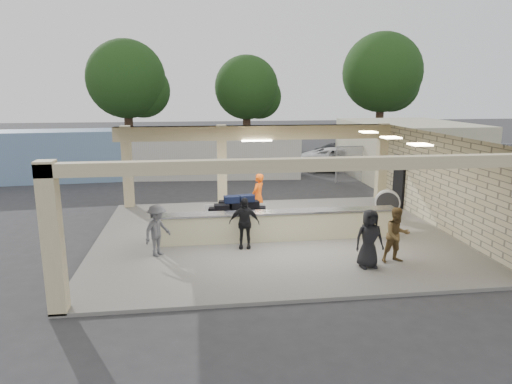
{
  "coord_description": "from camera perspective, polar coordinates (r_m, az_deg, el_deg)",
  "views": [
    {
      "loc": [
        -2.62,
        -14.86,
        5.02
      ],
      "look_at": [
        -0.5,
        1.0,
        1.41
      ],
      "focal_mm": 32.0,
      "sensor_mm": 36.0,
      "label": 1
    }
  ],
  "objects": [
    {
      "name": "passenger_d",
      "position": [
        13.23,
        13.97,
        -5.67
      ],
      "size": [
        0.83,
        0.36,
        1.68
      ],
      "primitive_type": "imported",
      "rotation": [
        0.0,
        0.0,
        0.04
      ],
      "color": "black",
      "rests_on": "pavilion"
    },
    {
      "name": "baggage_handler",
      "position": [
        17.48,
        0.27,
        -0.6
      ],
      "size": [
        0.68,
        0.74,
        1.8
      ],
      "primitive_type": "imported",
      "rotation": [
        0.0,
        0.0,
        4.09
      ],
      "color": "#FF590D",
      "rests_on": "pavilion"
    },
    {
      "name": "passenger_b",
      "position": [
        14.38,
        -1.48,
        -3.89
      ],
      "size": [
        1.0,
        0.46,
        1.64
      ],
      "primitive_type": "imported",
      "rotation": [
        0.0,
        0.0,
        -0.12
      ],
      "color": "black",
      "rests_on": "pavilion"
    },
    {
      "name": "pavilion",
      "position": [
        16.21,
        2.66,
        -0.41
      ],
      "size": [
        12.01,
        10.0,
        3.55
      ],
      "color": "slate",
      "rests_on": "ground"
    },
    {
      "name": "tree_right",
      "position": [
        43.48,
        15.79,
        13.8
      ],
      "size": [
        7.2,
        7.0,
        10.0
      ],
      "color": "#382619",
      "rests_on": "ground"
    },
    {
      "name": "adjacent_building",
      "position": [
        27.87,
        18.31,
        5.0
      ],
      "size": [
        6.0,
        8.0,
        3.2
      ],
      "primitive_type": "cube",
      "color": "beige",
      "rests_on": "ground"
    },
    {
      "name": "tree_mid",
      "position": [
        41.32,
        -0.76,
        12.61
      ],
      "size": [
        6.0,
        5.6,
        8.0
      ],
      "color": "#382619",
      "rests_on": "ground"
    },
    {
      "name": "ground",
      "position": [
        15.91,
        2.28,
        -5.71
      ],
      "size": [
        120.0,
        120.0,
        0.0
      ],
      "primitive_type": "plane",
      "color": "#2D2D30",
      "rests_on": "ground"
    },
    {
      "name": "container_blue",
      "position": [
        27.9,
        -22.83,
        4.24
      ],
      "size": [
        10.91,
        3.31,
        2.8
      ],
      "primitive_type": "cube",
      "rotation": [
        0.0,
        0.0,
        0.07
      ],
      "color": "#6C8BAD",
      "rests_on": "ground"
    },
    {
      "name": "tree_left",
      "position": [
        39.36,
        -15.41,
        13.08
      ],
      "size": [
        6.6,
        6.3,
        9.0
      ],
      "color": "#382619",
      "rests_on": "ground"
    },
    {
      "name": "car_white_b",
      "position": [
        31.37,
        17.29,
        4.08
      ],
      "size": [
        4.28,
        2.55,
        1.27
      ],
      "primitive_type": "imported",
      "rotation": [
        0.0,
        0.0,
        1.29
      ],
      "color": "white",
      "rests_on": "ground"
    },
    {
      "name": "fence",
      "position": [
        27.76,
        21.91,
        3.56
      ],
      "size": [
        12.06,
        0.06,
        2.03
      ],
      "color": "gray",
      "rests_on": "ground"
    },
    {
      "name": "passenger_c",
      "position": [
        14.03,
        -12.23,
        -4.69
      ],
      "size": [
        0.92,
        1.03,
        1.59
      ],
      "primitive_type": "imported",
      "rotation": [
        0.0,
        0.0,
        0.91
      ],
      "color": "#525358",
      "rests_on": "pavilion"
    },
    {
      "name": "luggage_cart",
      "position": [
        16.03,
        -2.51,
        -2.58
      ],
      "size": [
        2.24,
        1.4,
        1.3
      ],
      "rotation": [
        0.0,
        0.0,
        -0.01
      ],
      "color": "silver",
      "rests_on": "pavilion"
    },
    {
      "name": "container_white",
      "position": [
        26.83,
        -7.9,
        4.68
      ],
      "size": [
        12.48,
        3.32,
        2.67
      ],
      "primitive_type": "cube",
      "rotation": [
        0.0,
        0.0,
        -0.07
      ],
      "color": "beige",
      "rests_on": "ground"
    },
    {
      "name": "car_white_a",
      "position": [
        29.2,
        10.79,
        4.02
      ],
      "size": [
        5.59,
        3.83,
        1.46
      ],
      "primitive_type": "imported",
      "rotation": [
        0.0,
        0.0,
        1.27
      ],
      "color": "white",
      "rests_on": "ground"
    },
    {
      "name": "baggage_counter",
      "position": [
        15.26,
        2.62,
        -4.21
      ],
      "size": [
        8.2,
        0.58,
        0.98
      ],
      "color": "beige",
      "rests_on": "pavilion"
    },
    {
      "name": "drum_fan",
      "position": [
        18.65,
        16.1,
        -1.29
      ],
      "size": [
        1.02,
        0.64,
        1.08
      ],
      "rotation": [
        0.0,
        0.0,
        -0.36
      ],
      "color": "silver",
      "rests_on": "pavilion"
    },
    {
      "name": "car_dark",
      "position": [
        32.5,
        11.1,
        4.78
      ],
      "size": [
        4.12,
        1.6,
        1.36
      ],
      "primitive_type": "imported",
      "rotation": [
        0.0,
        0.0,
        1.61
      ],
      "color": "black",
      "rests_on": "ground"
    },
    {
      "name": "passenger_a",
      "position": [
        13.82,
        17.19,
        -5.16
      ],
      "size": [
        0.83,
        0.43,
        1.64
      ],
      "primitive_type": "imported",
      "rotation": [
        0.0,
        0.0,
        0.1
      ],
      "color": "brown",
      "rests_on": "pavilion"
    }
  ]
}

